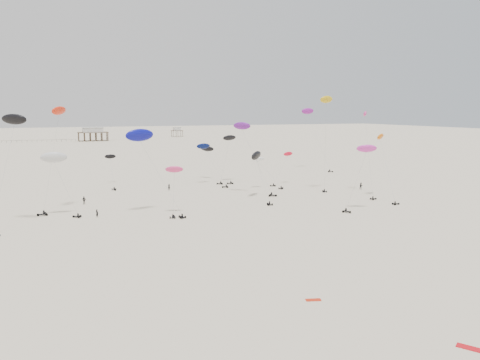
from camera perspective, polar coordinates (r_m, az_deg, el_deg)
name	(u,v)px	position (r m, az deg, el deg)	size (l,w,h in m)	color
ground_plane	(145,161)	(209.96, -11.46, 2.31)	(900.00, 900.00, 0.00)	beige
pavilion_main	(93,135)	(356.91, -17.48, 5.25)	(21.00, 13.00, 9.80)	brown
pavilion_small	(177,133)	(397.97, -7.69, 5.75)	(9.00, 7.00, 8.00)	brown
pier_fence	(14,142)	(356.89, -25.82, 4.24)	(80.20, 0.20, 1.50)	black
rig_0	(363,161)	(105.97, 14.72, 2.24)	(8.91, 3.99, 14.87)	black
rig_1	(174,181)	(99.86, -8.05, -0.06)	(4.55, 6.90, 10.52)	black
rig_2	(284,163)	(140.44, 5.33, 2.06)	(9.33, 5.24, 10.85)	black
rig_3	(112,166)	(142.99, -15.39, 1.61)	(3.38, 15.55, 15.50)	black
rig_4	(249,142)	(122.87, 1.12, 4.67)	(9.15, 11.00, 19.62)	black
rig_5	(265,167)	(132.70, 3.03, 1.60)	(8.26, 6.11, 9.85)	black
rig_6	(310,118)	(179.09, 8.58, 7.43)	(5.81, 15.80, 24.49)	black
rig_7	(384,150)	(122.37, 17.10, 3.46)	(6.27, 13.33, 17.94)	black
rig_8	(258,161)	(117.60, 2.17, 2.34)	(5.36, 14.69, 14.31)	black
rig_9	(228,146)	(144.20, -1.52, 4.13)	(8.30, 7.04, 14.96)	black
rig_10	(208,155)	(139.44, -3.91, 3.09)	(6.74, 11.61, 14.33)	black
rig_11	(367,139)	(127.55, 15.28, 4.88)	(7.39, 13.87, 23.55)	black
rig_12	(55,135)	(109.34, -21.62, 5.16)	(7.82, 9.01, 23.16)	black
rig_13	(56,164)	(104.35, -21.48, 1.84)	(7.62, 5.77, 13.65)	black
rig_14	(11,139)	(98.32, -26.19, 4.56)	(7.78, 12.70, 22.27)	black
rig_15	(143,141)	(101.35, -11.76, 4.62)	(10.99, 11.55, 19.44)	black
rig_16	(326,113)	(130.42, 10.45, 8.06)	(5.22, 5.78, 26.14)	black
rig_17	(211,154)	(149.81, -3.54, 3.13)	(6.13, 16.89, 16.24)	black
spectator_0	(97,217)	(102.06, -17.01, -4.35)	(0.70, 0.48, 1.93)	black
spectator_1	(361,189)	(135.96, 14.53, -1.10)	(1.09, 0.64, 2.24)	black
spectator_2	(84,204)	(116.95, -18.47, -2.81)	(1.30, 0.70, 2.20)	black
spectator_3	(169,190)	(131.74, -8.65, -1.23)	(0.75, 0.52, 2.07)	black
grounded_kite_a	(469,348)	(51.18, 26.14, -17.93)	(2.20, 0.90, 0.08)	red
grounded_kite_b	(313,300)	(57.20, 8.93, -14.27)	(1.80, 0.70, 0.07)	red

